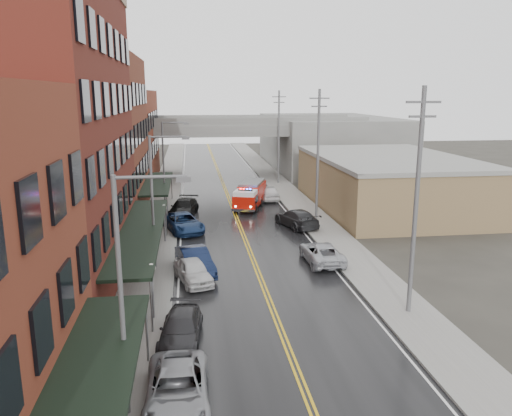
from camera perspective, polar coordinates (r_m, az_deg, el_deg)
road at (r=40.63m, az=-1.26°, el=-3.64°), size 11.00×160.00×0.02m
sidewalk_left at (r=40.49m, az=-11.60°, el=-3.87°), size 3.00×160.00×0.15m
sidewalk_right at (r=42.01m, az=8.70°, el=-3.13°), size 3.00×160.00×0.15m
curb_left at (r=40.41m, az=-9.26°, el=-3.81°), size 0.30×160.00×0.15m
curb_right at (r=41.59m, az=6.51°, el=-3.23°), size 0.30×160.00×0.15m
brick_building_b at (r=33.06m, az=-23.63°, el=7.36°), size 9.00×20.00×18.00m
brick_building_c at (r=50.19m, az=-18.12°, el=7.63°), size 9.00×15.00×15.00m
brick_building_far at (r=67.54m, az=-15.42°, el=7.73°), size 9.00×20.00×12.00m
tan_building at (r=53.54m, az=14.78°, el=2.73°), size 14.00×22.00×5.00m
right_far_block at (r=82.15m, az=8.22°, el=7.51°), size 18.00×30.00×8.00m
awning_0 at (r=15.68m, az=-19.43°, el=-21.22°), size 2.60×16.00×3.09m
awning_1 at (r=33.01m, az=-12.94°, el=-2.52°), size 2.60×18.00×3.09m
awning_2 at (r=50.05m, az=-11.20°, el=2.79°), size 2.60×13.00×3.09m
globe_lamp_1 at (r=26.48m, az=-11.83°, el=-7.89°), size 0.44×0.44×3.12m
globe_lamp_2 at (r=39.86m, az=-10.46°, el=-0.75°), size 0.44×0.44×3.12m
street_lamp_0 at (r=18.04m, az=-14.48°, el=-8.35°), size 2.64×0.22×9.00m
street_lamp_1 at (r=33.40m, az=-11.37°, el=1.61°), size 2.64×0.22×9.00m
street_lamp_2 at (r=49.17m, az=-10.24°, el=5.24°), size 2.64×0.22×9.00m
utility_pole_0 at (r=26.86m, az=17.86°, el=0.94°), size 1.80×0.24×12.00m
utility_pole_1 at (r=45.49m, az=7.09°, el=6.16°), size 1.80×0.24×12.00m
utility_pole_2 at (r=64.94m, az=2.61°, el=8.26°), size 1.80×0.24×12.00m
overpass at (r=71.05m, az=-4.19°, el=8.38°), size 40.00×10.00×7.50m
fire_truck at (r=51.85m, az=-0.68°, el=1.59°), size 4.46×7.40×2.57m
parked_car_left_2 at (r=20.22m, az=-8.98°, el=-19.80°), size 2.44×5.22×1.45m
parked_car_left_3 at (r=24.72m, az=-8.57°, el=-13.47°), size 2.36×4.78×1.34m
parked_car_left_4 at (r=31.81m, az=-7.20°, el=-7.12°), size 2.83×4.68×1.49m
parked_car_left_5 at (r=33.30m, az=-6.98°, el=-6.04°), size 2.81×5.27×1.65m
parked_car_left_6 at (r=43.28m, az=-8.33°, el=-1.66°), size 4.16×6.21×1.58m
parked_car_left_7 at (r=48.83m, az=-8.28°, el=0.03°), size 3.34×5.87×1.60m
parked_car_right_0 at (r=35.44m, az=7.50°, el=-5.07°), size 2.45×5.14×1.42m
parked_car_right_1 at (r=44.49m, az=4.65°, el=-1.16°), size 3.65×5.88×1.59m
parked_car_right_2 at (r=55.59m, az=1.47°, el=1.77°), size 1.97×4.88×1.66m
parked_car_right_3 at (r=58.09m, az=0.31°, el=2.10°), size 2.66×4.27×1.33m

